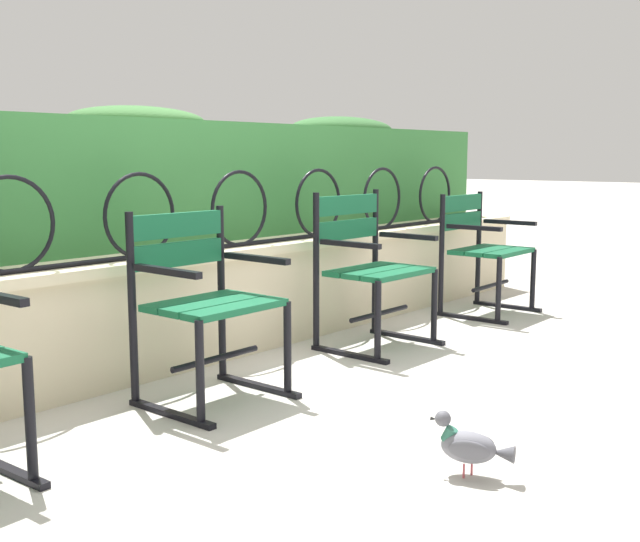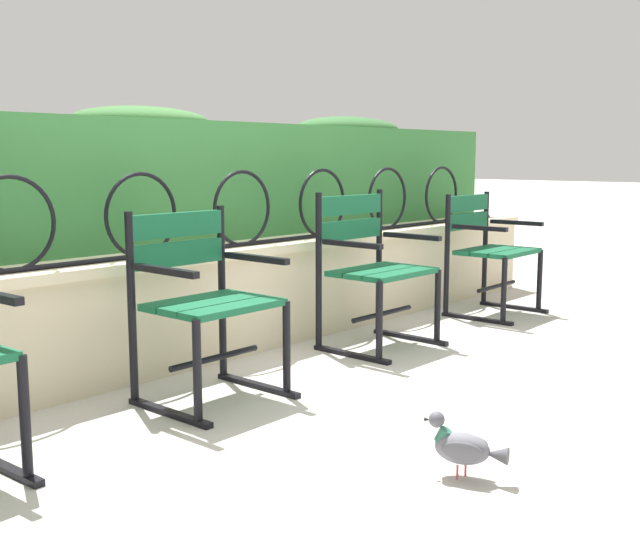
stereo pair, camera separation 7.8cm
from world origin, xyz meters
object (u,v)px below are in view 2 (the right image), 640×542
object	(u,v)px
park_chair_centre_left	(202,298)
park_chair_rightmost	(488,248)
park_chair_centre_right	(372,265)
pigeon_near_chairs	(463,447)

from	to	relation	value
park_chair_centre_left	park_chair_rightmost	distance (m)	2.57
park_chair_rightmost	park_chair_centre_left	bearing A→B (deg)	-179.62
park_chair_centre_right	park_chair_rightmost	world-z (taller)	park_chair_centre_right
park_chair_centre_left	pigeon_near_chairs	distance (m)	1.40
park_chair_centre_left	park_chair_rightmost	xyz separation A→B (m)	(2.57, 0.02, -0.00)
park_chair_centre_left	pigeon_near_chairs	bearing A→B (deg)	-90.13
park_chair_centre_left	pigeon_near_chairs	size ratio (longest dim) A/B	2.99
park_chair_centre_right	park_chair_centre_left	bearing A→B (deg)	-178.34
park_chair_centre_left	park_chair_centre_right	bearing A→B (deg)	1.66
pigeon_near_chairs	park_chair_rightmost	bearing A→B (deg)	28.10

